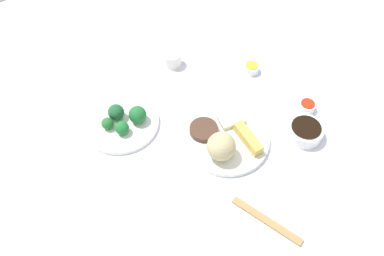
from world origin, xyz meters
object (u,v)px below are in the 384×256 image
broccoli_plate (121,123)px  teacup (172,59)px  main_plate (225,138)px  soy_sauce_bowl (305,131)px  chopsticks_pair (266,220)px  sauce_ramekin_sweet_and_sour (307,107)px  sauce_ramekin_hot_mustard (251,69)px

broccoli_plate → teacup: size_ratio=3.81×
main_plate → soy_sauce_bowl: (-0.14, -0.20, 0.01)m
chopsticks_pair → teacup: bearing=-14.5°
sauce_ramekin_sweet_and_sour → chopsticks_pair: (-0.19, 0.37, -0.01)m
main_plate → soy_sauce_bowl: 0.24m
soy_sauce_bowl → sauce_ramekin_hot_mustard: soy_sauce_bowl is taller
broccoli_plate → soy_sauce_bowl: bearing=-133.0°
chopsticks_pair → main_plate: bearing=-18.7°
teacup → chopsticks_pair: size_ratio=0.30×
soy_sauce_bowl → chopsticks_pair: size_ratio=0.53×
soy_sauce_bowl → sauce_ramekin_hot_mustard: (0.30, -0.07, -0.01)m
broccoli_plate → sauce_ramekin_hot_mustard: sauce_ramekin_hot_mustard is taller
main_plate → sauce_ramekin_sweet_and_sour: sauce_ramekin_sweet_and_sour is taller
broccoli_plate → teacup: bearing=-68.2°
main_plate → broccoli_plate: (0.25, 0.21, -0.00)m
teacup → chopsticks_pair: 0.65m
broccoli_plate → soy_sauce_bowl: (-0.38, -0.41, 0.01)m
main_plate → teacup: teacup is taller
teacup → sauce_ramekin_sweet_and_sour: bearing=-154.2°
sauce_ramekin_hot_mustard → chopsticks_pair: sauce_ramekin_hot_mustard is taller
soy_sauce_bowl → sauce_ramekin_hot_mustard: 0.31m
broccoli_plate → teacup: teacup is taller
sauce_ramekin_hot_mustard → sauce_ramekin_sweet_and_sour: (-0.24, -0.02, 0.00)m
sauce_ramekin_hot_mustard → sauce_ramekin_sweet_and_sour: 0.24m
soy_sauce_bowl → sauce_ramekin_hot_mustard: bearing=-12.4°
sauce_ramekin_sweet_and_sour → chopsticks_pair: 0.42m
main_plate → sauce_ramekin_sweet_and_sour: bearing=-104.6°
teacup → sauce_ramekin_hot_mustard: bearing=-136.1°
broccoli_plate → main_plate: bearing=-139.1°
main_plate → broccoli_plate: 0.33m
chopsticks_pair → sauce_ramekin_sweet_and_sour: bearing=-62.8°
teacup → chopsticks_pair: bearing=165.5°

